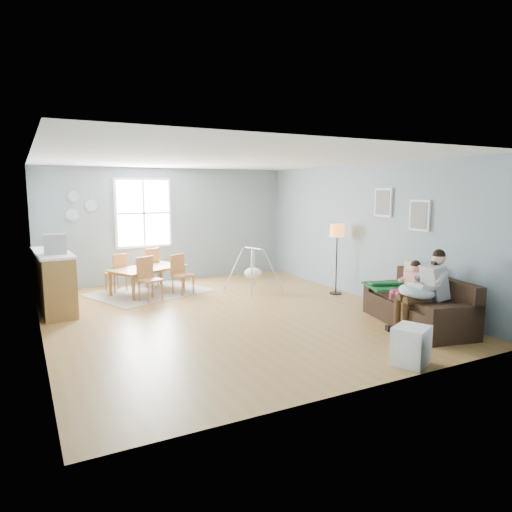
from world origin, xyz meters
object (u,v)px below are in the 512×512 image
chair_sw (148,276)px  baby_swing (253,272)px  sofa (420,308)px  toddler (410,281)px  chair_se (181,272)px  chair_nw (118,271)px  chair_ne (150,265)px  father (425,288)px  monitor (55,244)px  counter (54,280)px  dining_table (149,280)px  floor_lamp (337,236)px  storage_cube (411,346)px

chair_sw → baby_swing: baby_swing is taller
sofa → toddler: size_ratio=2.54×
chair_se → chair_nw: size_ratio=1.00×
chair_ne → baby_swing: size_ratio=0.77×
toddler → chair_se: bearing=125.5°
father → monitor: 6.24m
father → toddler: (0.16, 0.46, 0.01)m
father → counter: size_ratio=0.66×
monitor → father: bearing=-36.7°
toddler → dining_table: toddler is taller
chair_nw → counter: bearing=-144.5°
toddler → monitor: (-5.14, 3.25, 0.56)m
sofa → baby_swing: bearing=110.4°
floor_lamp → chair_sw: bearing=160.9°
floor_lamp → storage_cube: size_ratio=2.64×
dining_table → chair_nw: chair_nw is taller
chair_sw → floor_lamp: bearing=-19.1°
chair_ne → chair_nw: bearing=-160.0°
sofa → chair_sw: 5.11m
baby_swing → chair_sw: bearing=173.0°
baby_swing → sofa: bearing=-69.6°
chair_se → chair_ne: chair_ne is taller
chair_nw → floor_lamp: bearing=-29.8°
dining_table → chair_se: size_ratio=1.88×
floor_lamp → chair_sw: size_ratio=1.70×
floor_lamp → counter: 5.60m
father → sofa: bearing=53.1°
floor_lamp → monitor: (-5.35, 1.01, 0.03)m
chair_ne → counter: size_ratio=0.45×
sofa → counter: counter is taller
storage_cube → toddler: bearing=44.7°
chair_sw → chair_nw: (-0.38, 1.05, -0.02)m
chair_sw → chair_ne: bearing=74.1°
storage_cube → monitor: monitor is taller
father → monitor: (-4.98, 3.71, 0.57)m
toddler → chair_ne: size_ratio=0.96×
storage_cube → baby_swing: (0.13, 4.62, 0.18)m
sofa → toddler: bearing=98.0°
sofa → chair_nw: size_ratio=2.56×
sofa → monitor: size_ratio=5.59×
floor_lamp → chair_ne: 4.26m
chair_se → chair_ne: size_ratio=0.95×
chair_nw → chair_ne: (0.76, 0.28, 0.03)m
chair_sw → monitor: 1.86m
chair_nw → chair_ne: size_ratio=0.95×
counter → baby_swing: counter is taller
storage_cube → chair_se: (-1.31, 5.17, 0.22)m
storage_cube → father: bearing=36.7°
chair_nw → monitor: size_ratio=2.18×
floor_lamp → sofa: bearing=-94.1°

